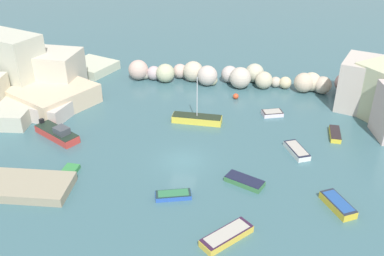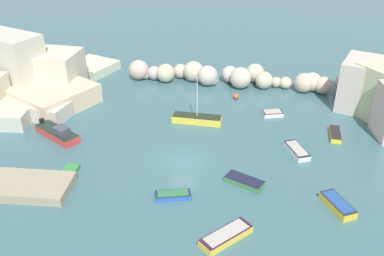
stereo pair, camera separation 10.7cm
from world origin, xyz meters
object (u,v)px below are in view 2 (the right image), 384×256
at_px(moored_boat_6, 338,205).
at_px(moored_boat_9, 272,113).
at_px(stone_dock, 18,185).
at_px(moored_boat_7, 226,236).
at_px(moored_boat_2, 69,172).
at_px(moored_boat_4, 297,150).
at_px(channel_buoy, 236,96).
at_px(moored_boat_0, 173,195).
at_px(moored_boat_1, 58,133).
at_px(moored_boat_5, 197,119).
at_px(moored_boat_8, 244,181).
at_px(moored_boat_3, 335,134).

bearing_deg(moored_boat_6, moored_boat_9, 169.61).
relative_size(stone_dock, moored_boat_7, 2.22).
relative_size(moored_boat_2, moored_boat_4, 0.63).
distance_m(channel_buoy, moored_boat_0, 20.78).
bearing_deg(channel_buoy, stone_dock, -127.22).
relative_size(moored_boat_6, moored_boat_9, 1.37).
bearing_deg(moored_boat_2, channel_buoy, 145.51).
relative_size(stone_dock, moored_boat_9, 3.50).
bearing_deg(moored_boat_6, moored_boat_4, 171.03).
distance_m(moored_boat_1, moored_boat_6, 28.29).
xyz_separation_m(moored_boat_5, moored_boat_7, (5.38, -17.63, -0.10)).
bearing_deg(moored_boat_9, moored_boat_8, -118.42).
bearing_deg(stone_dock, moored_boat_8, 13.20).
distance_m(stone_dock, moored_boat_6, 26.99).
bearing_deg(moored_boat_4, moored_boat_8, 116.56).
height_order(moored_boat_2, moored_boat_9, moored_boat_9).
xyz_separation_m(moored_boat_1, moored_boat_5, (13.71, 5.99, -0.08)).
bearing_deg(moored_boat_7, channel_buoy, 45.45).
xyz_separation_m(channel_buoy, moored_boat_0, (-3.26, -20.52, -0.09)).
bearing_deg(stone_dock, moored_boat_1, 94.40).
distance_m(stone_dock, channel_buoy, 27.55).
bearing_deg(moored_boat_3, moored_boat_9, 62.30).
bearing_deg(channel_buoy, moored_boat_9, -38.78).
relative_size(moored_boat_0, moored_boat_9, 1.23).
bearing_deg(moored_boat_6, stone_dock, -114.69).
relative_size(moored_boat_1, moored_boat_3, 1.82).
relative_size(moored_boat_0, moored_boat_1, 0.56).
bearing_deg(moored_boat_2, moored_boat_8, 96.12).
bearing_deg(moored_boat_0, moored_boat_1, -45.75).
bearing_deg(moored_boat_6, channel_buoy, 177.62).
height_order(channel_buoy, moored_boat_8, channel_buoy).
bearing_deg(channel_buoy, moored_boat_5, -117.57).
relative_size(channel_buoy, moored_boat_6, 0.19).
relative_size(moored_boat_0, moored_boat_5, 0.58).
bearing_deg(moored_boat_8, channel_buoy, 121.31).
bearing_deg(moored_boat_5, moored_boat_4, -22.12).
relative_size(moored_boat_1, moored_boat_7, 1.38).
distance_m(moored_boat_0, moored_boat_9, 18.58).
xyz_separation_m(moored_boat_0, moored_boat_1, (-14.10, 7.55, 0.26)).
bearing_deg(stone_dock, channel_buoy, 52.78).
distance_m(moored_boat_1, moored_boat_4, 24.52).
xyz_separation_m(channel_buoy, moored_boat_3, (11.16, -7.33, -0.08)).
height_order(moored_boat_0, moored_boat_6, moored_boat_6).
xyz_separation_m(moored_boat_0, moored_boat_8, (5.73, 3.08, 0.01)).
height_order(moored_boat_3, moored_boat_8, moored_boat_3).
height_order(moored_boat_3, moored_boat_7, moored_boat_7).
relative_size(moored_boat_3, moored_boat_6, 0.88).
height_order(moored_boat_6, moored_boat_9, moored_boat_6).
height_order(moored_boat_0, moored_boat_3, moored_boat_3).
bearing_deg(moored_boat_8, moored_boat_0, -128.57).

